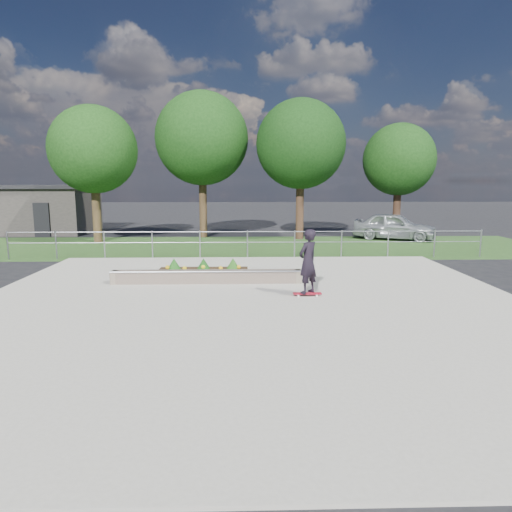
% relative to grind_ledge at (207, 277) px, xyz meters
% --- Properties ---
extents(ground, '(120.00, 120.00, 0.00)m').
position_rel_grind_ledge_xyz_m(ground, '(1.33, -2.59, -0.26)').
color(ground, black).
rests_on(ground, ground).
extents(grass_verge, '(30.00, 8.00, 0.02)m').
position_rel_grind_ledge_xyz_m(grass_verge, '(1.33, 8.41, -0.25)').
color(grass_verge, '#25451B').
rests_on(grass_verge, ground).
extents(concrete_slab, '(15.00, 15.00, 0.06)m').
position_rel_grind_ledge_xyz_m(concrete_slab, '(1.33, -2.59, -0.23)').
color(concrete_slab, '#A29E90').
rests_on(concrete_slab, ground).
extents(fence, '(20.06, 0.06, 1.20)m').
position_rel_grind_ledge_xyz_m(fence, '(1.33, 4.91, 0.51)').
color(fence, gray).
rests_on(fence, ground).
extents(building, '(8.40, 5.40, 3.00)m').
position_rel_grind_ledge_xyz_m(building, '(-12.66, 15.41, 1.25)').
color(building, '#2F2C2A').
rests_on(building, ground).
extents(tree_far_left, '(4.55, 4.55, 7.15)m').
position_rel_grind_ledge_xyz_m(tree_far_left, '(-6.67, 10.41, 4.59)').
color(tree_far_left, '#382816').
rests_on(tree_far_left, ground).
extents(tree_mid_left, '(5.25, 5.25, 8.25)m').
position_rel_grind_ledge_xyz_m(tree_mid_left, '(-1.17, 12.41, 5.34)').
color(tree_mid_left, '#332214').
rests_on(tree_mid_left, ground).
extents(tree_mid_right, '(4.90, 4.90, 7.70)m').
position_rel_grind_ledge_xyz_m(tree_mid_right, '(4.33, 11.41, 4.97)').
color(tree_mid_right, '#321E14').
rests_on(tree_mid_right, ground).
extents(tree_far_right, '(4.20, 4.20, 6.60)m').
position_rel_grind_ledge_xyz_m(tree_far_right, '(10.33, 12.91, 4.21)').
color(tree_far_right, black).
rests_on(tree_far_right, ground).
extents(grind_ledge, '(6.00, 0.44, 0.43)m').
position_rel_grind_ledge_xyz_m(grind_ledge, '(0.00, 0.00, 0.00)').
color(grind_ledge, brown).
rests_on(grind_ledge, concrete_slab).
extents(planter_bed, '(3.00, 1.20, 0.61)m').
position_rel_grind_ledge_xyz_m(planter_bed, '(-0.19, 0.91, -0.02)').
color(planter_bed, black).
rests_on(planter_bed, concrete_slab).
extents(skateboarder, '(0.80, 0.77, 1.89)m').
position_rel_grind_ledge_xyz_m(skateboarder, '(2.96, -1.73, 0.78)').
color(skateboarder, white).
rests_on(skateboarder, concrete_slab).
extents(parked_car, '(4.80, 3.61, 1.52)m').
position_rel_grind_ledge_xyz_m(parked_car, '(9.60, 10.98, 0.50)').
color(parked_car, '#A7ABB0').
rests_on(parked_car, ground).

